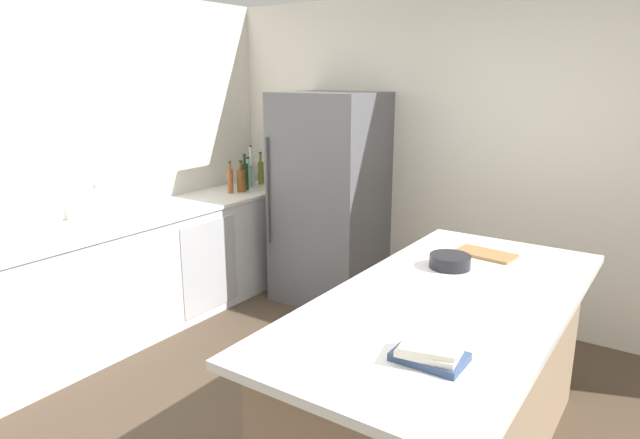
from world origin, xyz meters
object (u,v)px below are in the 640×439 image
Objects in this scene: refrigerator at (329,199)px; sink_faucet at (97,201)px; soda_bottle at (251,170)px; cookbook_stack at (430,352)px; olive_oil_bottle at (261,172)px; gin_bottle at (248,175)px; vinegar_bottle at (230,180)px; cutting_board at (485,254)px; kitchen_island at (444,383)px; mixing_bowl at (450,261)px; wine_bottle at (245,176)px; whiskey_bottle at (241,180)px.

refrigerator is 6.10× the size of sink_faucet.
soda_bottle is at bearing 90.77° from sink_faucet.
cookbook_stack is (2.82, -0.55, -0.11)m from sink_faucet.
cookbook_stack is at bearing -39.98° from olive_oil_bottle.
sink_faucet reaches higher than gin_bottle.
gin_bottle is at bearing 98.99° from vinegar_bottle.
sink_faucet is at bearing -89.23° from soda_bottle.
gin_bottle reaches higher than cutting_board.
refrigerator is 1.89m from sink_faucet.
olive_oil_bottle is 0.11m from soda_bottle.
soda_bottle reaches higher than kitchen_island.
refrigerator is 1.85m from cutting_board.
mixing_bowl is (1.56, -1.16, 0.06)m from refrigerator.
gin_bottle is (0.05, -0.10, -0.03)m from soda_bottle.
wine_bottle is at bearing 151.12° from kitchen_island.
soda_bottle is 0.33m from whiskey_bottle.
whiskey_bottle is 1.28× the size of mixing_bowl.
cookbook_stack is (2.70, -1.96, -0.06)m from whiskey_bottle.
wine_bottle reaches higher than sink_faucet.
vinegar_bottle is at bearing -76.27° from soda_bottle.
cookbook_stack is at bearing -80.18° from cutting_board.
refrigerator is 2.89m from cookbook_stack.
wine_bottle is at bearing 143.22° from cookbook_stack.
soda_bottle is at bearing 114.87° from whiskey_bottle.
sink_faucet is 2.54m from mixing_bowl.
refrigerator is at bearing -4.10° from soda_bottle.
soda_bottle is (-0.95, 0.07, 0.16)m from refrigerator.
olive_oil_bottle is at bearing 151.81° from mixing_bowl.
kitchen_island is 7.02× the size of olive_oil_bottle.
refrigerator is 7.04× the size of cookbook_stack.
refrigerator is at bearing 143.34° from mixing_bowl.
cutting_board is at bearing -17.60° from gin_bottle.
sink_faucet is 0.85× the size of cutting_board.
soda_bottle is (-0.02, 1.70, -0.01)m from sink_faucet.
kitchen_island is 6.57× the size of wine_bottle.
olive_oil_bottle is 1.09× the size of whiskey_bottle.
gin_bottle is 0.30m from vinegar_bottle.
vinegar_bottle is (-0.86, -0.33, 0.13)m from refrigerator.
vinegar_bottle is (0.10, -0.40, -0.03)m from soda_bottle.
olive_oil_bottle is 1.09× the size of gin_bottle.
gin_bottle is at bearing -87.11° from olive_oil_bottle.
whiskey_bottle is at bearing 152.37° from kitchen_island.
cookbook_stack is at bearing -36.78° from wine_bottle.
sink_faucet is 2.71m from cutting_board.
whiskey_bottle is (0.09, -0.20, -0.00)m from gin_bottle.
cutting_board is at bearing -11.51° from vinegar_bottle.
gin_bottle reaches higher than kitchen_island.
mixing_bowl reaches higher than cutting_board.
olive_oil_bottle reaches higher than whiskey_bottle.
cutting_board is (2.59, 0.80, -0.14)m from sink_faucet.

